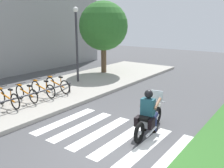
% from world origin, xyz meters
% --- Properties ---
extents(ground_plane, '(48.00, 48.00, 0.00)m').
position_xyz_m(ground_plane, '(0.00, 0.00, 0.00)').
color(ground_plane, '#4C4C4F').
extents(sidewalk, '(24.00, 4.40, 0.15)m').
position_xyz_m(sidewalk, '(0.00, 5.28, 0.07)').
color(sidewalk, '#A8A399').
rests_on(sidewalk, ground).
extents(crosswalk_stripe_0, '(2.80, 0.40, 0.01)m').
position_xyz_m(crosswalk_stripe_0, '(0.48, -1.60, 0.00)').
color(crosswalk_stripe_0, white).
rests_on(crosswalk_stripe_0, ground).
extents(crosswalk_stripe_1, '(2.80, 0.40, 0.01)m').
position_xyz_m(crosswalk_stripe_1, '(0.48, -0.80, 0.00)').
color(crosswalk_stripe_1, white).
rests_on(crosswalk_stripe_1, ground).
extents(crosswalk_stripe_2, '(2.80, 0.40, 0.01)m').
position_xyz_m(crosswalk_stripe_2, '(0.48, 0.00, 0.00)').
color(crosswalk_stripe_2, white).
rests_on(crosswalk_stripe_2, ground).
extents(crosswalk_stripe_3, '(2.80, 0.40, 0.01)m').
position_xyz_m(crosswalk_stripe_3, '(0.48, 0.80, 0.00)').
color(crosswalk_stripe_3, white).
rests_on(crosswalk_stripe_3, ground).
extents(crosswalk_stripe_4, '(2.80, 0.40, 0.01)m').
position_xyz_m(crosswalk_stripe_4, '(0.48, 1.60, 0.00)').
color(crosswalk_stripe_4, white).
rests_on(crosswalk_stripe_4, ground).
extents(crosswalk_stripe_5, '(2.80, 0.40, 0.01)m').
position_xyz_m(crosswalk_stripe_5, '(0.48, 2.40, 0.00)').
color(crosswalk_stripe_5, white).
rests_on(crosswalk_stripe_5, ground).
extents(motorcycle, '(2.18, 0.73, 1.22)m').
position_xyz_m(motorcycle, '(1.37, -0.44, 0.46)').
color(motorcycle, black).
rests_on(motorcycle, ground).
extents(rider, '(0.67, 0.59, 1.44)m').
position_xyz_m(rider, '(1.29, -0.45, 0.82)').
color(rider, '#1E4C59').
rests_on(rider, ground).
extents(bicycle_3, '(0.48, 1.68, 0.77)m').
position_xyz_m(bicycle_3, '(-0.10, 4.98, 0.50)').
color(bicycle_3, black).
rests_on(bicycle_3, sidewalk).
extents(bicycle_4, '(0.48, 1.59, 0.73)m').
position_xyz_m(bicycle_4, '(0.75, 4.98, 0.49)').
color(bicycle_4, black).
rests_on(bicycle_4, sidewalk).
extents(bicycle_5, '(0.48, 1.70, 0.76)m').
position_xyz_m(bicycle_5, '(1.60, 4.98, 0.50)').
color(bicycle_5, black).
rests_on(bicycle_5, sidewalk).
extents(bicycle_6, '(0.48, 1.70, 0.78)m').
position_xyz_m(bicycle_6, '(2.45, 4.98, 0.51)').
color(bicycle_6, black).
rests_on(bicycle_6, sidewalk).
extents(bike_rack, '(5.70, 0.07, 0.49)m').
position_xyz_m(bike_rack, '(-0.10, 4.43, 0.58)').
color(bike_rack, '#333338').
rests_on(bike_rack, sidewalk).
extents(street_lamp, '(0.28, 0.28, 4.13)m').
position_xyz_m(street_lamp, '(4.58, 5.68, 2.52)').
color(street_lamp, '#2D2D33').
rests_on(street_lamp, ground).
extents(tree_near_rack, '(3.06, 3.06, 4.64)m').
position_xyz_m(tree_near_rack, '(7.43, 6.08, 3.09)').
color(tree_near_rack, brown).
rests_on(tree_near_rack, ground).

